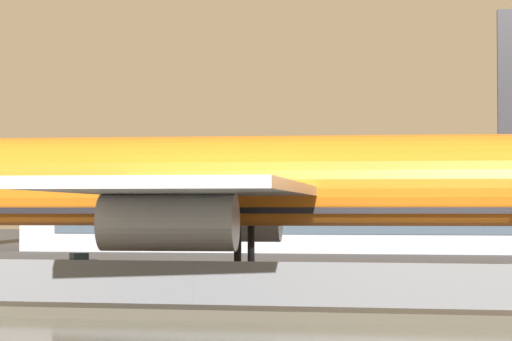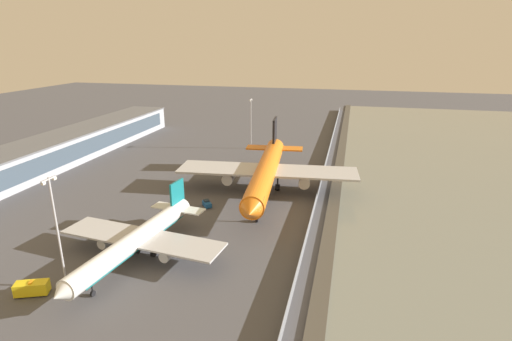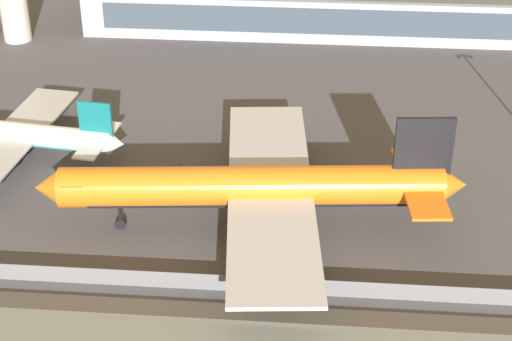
% 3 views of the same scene
% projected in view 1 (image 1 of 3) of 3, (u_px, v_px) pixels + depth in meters
% --- Properties ---
extents(ground_plane, '(500.00, 500.00, 0.00)m').
position_uv_depth(ground_plane, '(266.00, 290.00, 74.65)').
color(ground_plane, '#4C4C51').
extents(shoreline_seawall, '(320.00, 3.00, 0.50)m').
position_uv_depth(shoreline_seawall, '(167.00, 312.00, 54.70)').
color(shoreline_seawall, '#474238').
rests_on(shoreline_seawall, ground).
extents(perimeter_fence, '(280.00, 0.10, 2.39)m').
position_uv_depth(perimeter_fence, '(194.00, 285.00, 59.11)').
color(perimeter_fence, slate).
rests_on(perimeter_fence, ground).
extents(cargo_jet_orange, '(58.15, 50.18, 16.90)m').
position_uv_depth(cargo_jet_orange, '(200.00, 185.00, 73.92)').
color(cargo_jet_orange, orange).
rests_on(cargo_jet_orange, ground).
extents(baggage_tug, '(3.51, 3.23, 1.80)m').
position_uv_depth(baggage_tug, '(74.00, 266.00, 88.92)').
color(baggage_tug, '#19519E').
rests_on(baggage_tug, ground).
extents(terminal_building, '(117.28, 16.24, 9.52)m').
position_uv_depth(terminal_building, '(506.00, 212.00, 142.93)').
color(terminal_building, '#9EA3AD').
rests_on(terminal_building, ground).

